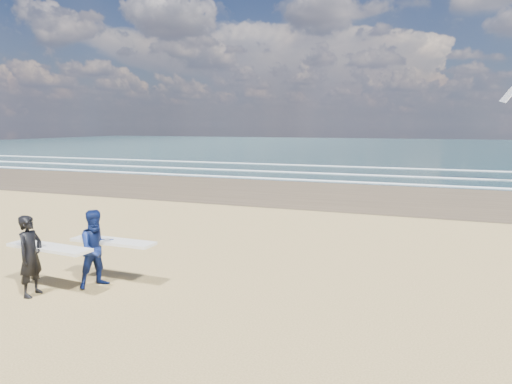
% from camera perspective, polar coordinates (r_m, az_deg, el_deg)
% --- Properties ---
extents(ocean, '(220.00, 100.00, 0.02)m').
position_cam_1_polar(ocean, '(80.68, 28.40, 4.71)').
color(ocean, '#1A353A').
rests_on(ocean, ground).
extents(surfer_near, '(2.23, 1.05, 1.86)m').
position_cam_1_polar(surfer_near, '(11.57, -26.11, -7.05)').
color(surfer_near, black).
rests_on(surfer_near, ground).
extents(surfer_far, '(2.21, 1.19, 1.87)m').
position_cam_1_polar(surfer_far, '(11.61, -19.15, -6.62)').
color(surfer_far, '#0E1C51').
rests_on(surfer_far, ground).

